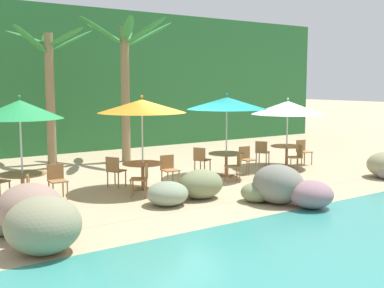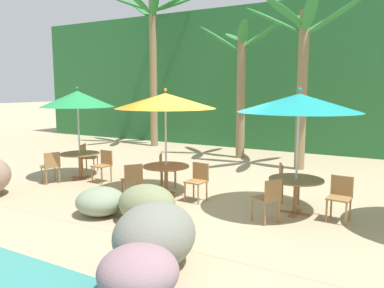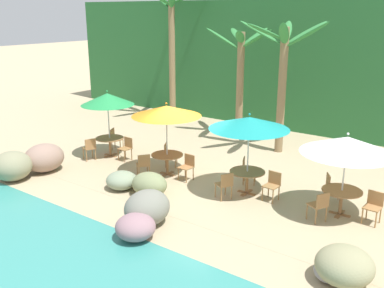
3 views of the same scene
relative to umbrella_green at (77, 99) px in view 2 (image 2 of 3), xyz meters
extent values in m
plane|color=tan|center=(4.23, -0.17, -2.27)|extent=(120.00, 120.00, 0.00)
cube|color=tan|center=(4.23, -0.17, -2.27)|extent=(18.00, 5.20, 0.01)
cube|color=#286633|center=(4.23, 8.83, 0.73)|extent=(28.00, 2.40, 6.00)
ellipsoid|color=slate|center=(5.05, -3.48, -1.80)|extent=(1.13, 1.33, 0.94)
ellipsoid|color=#77865C|center=(4.71, -3.07, -2.04)|extent=(0.70, 0.78, 0.46)
ellipsoid|color=#7A835A|center=(3.83, -2.00, -1.90)|extent=(1.16, 0.97, 0.74)
ellipsoid|color=gray|center=(5.35, -4.25, -1.95)|extent=(1.02, 1.02, 0.65)
ellipsoid|color=gray|center=(2.75, -2.13, -1.98)|extent=(1.00, 0.99, 0.57)
cylinder|color=silver|center=(0.00, 0.00, -1.08)|extent=(0.04, 0.04, 2.37)
cone|color=#238E47|center=(0.00, 0.00, 0.00)|extent=(2.03, 2.03, 0.45)
sphere|color=#238E47|center=(0.00, 0.00, 0.30)|extent=(0.07, 0.07, 0.07)
cube|color=olive|center=(0.00, 0.00, -2.26)|extent=(0.60, 0.12, 0.03)
cube|color=olive|center=(0.00, 0.00, -2.26)|extent=(0.12, 0.60, 0.03)
cylinder|color=olive|center=(0.00, 0.00, -1.90)|extent=(0.09, 0.09, 0.71)
cylinder|color=olive|center=(0.00, 0.00, -1.55)|extent=(1.10, 1.10, 0.03)
cylinder|color=#9E7042|center=(1.02, -0.23, -2.05)|extent=(0.04, 0.04, 0.45)
cylinder|color=#9E7042|center=(0.66, -0.21, -2.05)|extent=(0.04, 0.04, 0.45)
cylinder|color=#9E7042|center=(1.04, 0.12, -2.05)|extent=(0.04, 0.04, 0.45)
cylinder|color=#9E7042|center=(0.68, 0.14, -2.05)|extent=(0.04, 0.04, 0.45)
cube|color=#9E7042|center=(0.85, -0.05, -1.81)|extent=(0.44, 0.44, 0.03)
cube|color=#9E7042|center=(0.86, 0.15, -1.61)|extent=(0.42, 0.06, 0.42)
cylinder|color=#9E7042|center=(-0.29, 1.00, -2.05)|extent=(0.04, 0.04, 0.45)
cylinder|color=#9E7042|center=(-0.13, 0.68, -2.05)|extent=(0.04, 0.04, 0.45)
cylinder|color=#9E7042|center=(-0.61, 0.85, -2.05)|extent=(0.04, 0.04, 0.45)
cylinder|color=#9E7042|center=(-0.46, 0.52, -2.05)|extent=(0.04, 0.04, 0.45)
cube|color=#9E7042|center=(-0.37, 0.76, -1.81)|extent=(0.56, 0.56, 0.03)
cube|color=#9E7042|center=(-0.55, 0.68, -1.61)|extent=(0.22, 0.39, 0.42)
cylinder|color=#9E7042|center=(-0.54, -0.89, -2.05)|extent=(0.04, 0.04, 0.45)
cylinder|color=#9E7042|center=(-0.41, -0.56, -2.05)|extent=(0.04, 0.04, 0.45)
cylinder|color=#9E7042|center=(-0.21, -1.02, -2.05)|extent=(0.04, 0.04, 0.45)
cylinder|color=#9E7042|center=(-0.08, -0.69, -2.05)|extent=(0.04, 0.04, 0.45)
cube|color=#9E7042|center=(-0.31, -0.79, -1.81)|extent=(0.54, 0.54, 0.03)
cube|color=#9E7042|center=(-0.13, -0.86, -1.61)|extent=(0.19, 0.40, 0.42)
cylinder|color=silver|center=(3.13, -0.28, -1.08)|extent=(0.04, 0.04, 2.38)
cone|color=orange|center=(3.13, -0.28, 0.01)|extent=(2.37, 2.37, 0.35)
sphere|color=orange|center=(3.13, -0.28, 0.26)|extent=(0.07, 0.07, 0.07)
cube|color=olive|center=(3.13, -0.28, -2.26)|extent=(0.60, 0.12, 0.03)
cube|color=olive|center=(3.13, -0.28, -2.26)|extent=(0.12, 0.60, 0.03)
cylinder|color=olive|center=(3.13, -0.28, -1.90)|extent=(0.09, 0.09, 0.71)
cylinder|color=olive|center=(3.13, -0.28, -1.55)|extent=(1.10, 1.10, 0.03)
cylinder|color=#9E7042|center=(4.14, -0.53, -2.05)|extent=(0.04, 0.04, 0.45)
cylinder|color=#9E7042|center=(3.79, -0.51, -2.05)|extent=(0.04, 0.04, 0.45)
cylinder|color=#9E7042|center=(4.17, -0.17, -2.05)|extent=(0.04, 0.04, 0.45)
cylinder|color=#9E7042|center=(3.81, -0.15, -2.05)|extent=(0.04, 0.04, 0.45)
cube|color=#9E7042|center=(3.98, -0.34, -1.81)|extent=(0.45, 0.45, 0.03)
cube|color=#9E7042|center=(3.99, -0.14, -1.61)|extent=(0.42, 0.07, 0.42)
cylinder|color=#9E7042|center=(2.78, 0.70, -2.05)|extent=(0.04, 0.04, 0.45)
cylinder|color=#9E7042|center=(2.95, 0.39, -2.05)|extent=(0.04, 0.04, 0.45)
cylinder|color=#9E7042|center=(2.47, 0.53, -2.05)|extent=(0.04, 0.04, 0.45)
cylinder|color=#9E7042|center=(2.64, 0.21, -2.05)|extent=(0.04, 0.04, 0.45)
cube|color=#9E7042|center=(2.71, 0.46, -1.81)|extent=(0.57, 0.57, 0.03)
cube|color=#9E7042|center=(2.54, 0.36, -1.61)|extent=(0.24, 0.38, 0.42)
cylinder|color=#9E7042|center=(2.38, -1.00, -2.05)|extent=(0.04, 0.04, 0.45)
cylinder|color=#9E7042|center=(2.59, -0.72, -2.05)|extent=(0.04, 0.04, 0.45)
cylinder|color=#9E7042|center=(2.66, -1.22, -2.05)|extent=(0.04, 0.04, 0.45)
cylinder|color=#9E7042|center=(2.88, -0.93, -2.05)|extent=(0.04, 0.04, 0.45)
cube|color=#9E7042|center=(2.63, -0.97, -1.81)|extent=(0.59, 0.59, 0.03)
cube|color=#9E7042|center=(2.79, -1.08, -1.61)|extent=(0.28, 0.36, 0.42)
cylinder|color=silver|center=(6.18, -0.10, -1.08)|extent=(0.04, 0.04, 2.38)
cone|color=teal|center=(6.18, -0.10, 0.01)|extent=(2.44, 2.44, 0.37)
sphere|color=teal|center=(6.18, -0.10, 0.27)|extent=(0.07, 0.07, 0.07)
cube|color=olive|center=(6.18, -0.10, -2.26)|extent=(0.60, 0.12, 0.03)
cube|color=olive|center=(6.18, -0.10, -2.26)|extent=(0.12, 0.60, 0.03)
cylinder|color=olive|center=(6.18, -0.10, -1.90)|extent=(0.09, 0.09, 0.71)
cylinder|color=olive|center=(6.18, -0.10, -1.55)|extent=(1.10, 1.10, 0.03)
cylinder|color=#9E7042|center=(7.19, -0.34, -2.05)|extent=(0.04, 0.04, 0.45)
cylinder|color=#9E7042|center=(6.84, -0.32, -2.05)|extent=(0.04, 0.04, 0.45)
cylinder|color=#9E7042|center=(7.22, 0.02, -2.05)|extent=(0.04, 0.04, 0.45)
cylinder|color=#9E7042|center=(6.86, 0.04, -2.05)|extent=(0.04, 0.04, 0.45)
cube|color=#9E7042|center=(7.03, -0.15, -1.81)|extent=(0.45, 0.45, 0.03)
cube|color=#9E7042|center=(7.04, 0.05, -1.61)|extent=(0.42, 0.06, 0.42)
cylinder|color=#9E7042|center=(5.93, 0.92, -2.05)|extent=(0.04, 0.04, 0.45)
cylinder|color=#9E7042|center=(6.07, 0.59, -2.05)|extent=(0.04, 0.04, 0.45)
cylinder|color=#9E7042|center=(5.60, 0.77, -2.05)|extent=(0.04, 0.04, 0.45)
cylinder|color=#9E7042|center=(5.75, 0.45, -2.05)|extent=(0.04, 0.04, 0.45)
cube|color=#9E7042|center=(5.84, 0.68, -1.81)|extent=(0.55, 0.55, 0.03)
cube|color=#9E7042|center=(5.65, 0.60, -1.61)|extent=(0.20, 0.40, 0.42)
cylinder|color=#9E7042|center=(5.56, -0.94, -2.05)|extent=(0.04, 0.04, 0.45)
cylinder|color=#9E7042|center=(5.72, -0.62, -2.05)|extent=(0.04, 0.04, 0.45)
cylinder|color=#9E7042|center=(5.88, -1.10, -2.05)|extent=(0.04, 0.04, 0.45)
cylinder|color=#9E7042|center=(6.04, -0.78, -2.05)|extent=(0.04, 0.04, 0.45)
cube|color=#9E7042|center=(5.80, -0.86, -1.81)|extent=(0.56, 0.56, 0.03)
cube|color=#9E7042|center=(5.98, -0.95, -1.61)|extent=(0.22, 0.39, 0.42)
cylinder|color=olive|center=(-1.90, 6.33, 0.92)|extent=(0.32, 0.32, 6.37)
ellipsoid|color=#2D7A38|center=(-0.92, 6.50, 3.92)|extent=(1.95, 0.69, 0.81)
ellipsoid|color=#2D7A38|center=(-1.16, 7.00, 3.93)|extent=(1.66, 1.56, 0.80)
ellipsoid|color=#2D7A38|center=(-2.18, 7.28, 3.98)|extent=(0.90, 1.99, 0.61)
ellipsoid|color=#2D7A38|center=(-2.84, 6.65, 3.83)|extent=(1.80, 0.92, 1.12)
ellipsoid|color=#2D7A38|center=(-2.85, 6.01, 3.93)|extent=(1.94, 0.95, 0.77)
ellipsoid|color=#2D7A38|center=(-1.96, 5.33, 3.88)|extent=(0.47, 1.88, 0.95)
ellipsoid|color=#2D7A38|center=(-1.25, 5.57, 3.85)|extent=(1.46, 1.60, 1.07)
cylinder|color=olive|center=(2.63, 5.45, 0.04)|extent=(0.32, 0.32, 4.63)
ellipsoid|color=#2D7A38|center=(3.44, 5.31, 2.12)|extent=(1.56, 0.61, 0.87)
ellipsoid|color=#2D7A38|center=(2.86, 6.24, 2.13)|extent=(0.77, 1.58, 0.82)
ellipsoid|color=#2D7A38|center=(2.04, 6.02, 2.21)|extent=(1.40, 1.39, 0.59)
ellipsoid|color=#2D7A38|center=(1.88, 5.09, 2.08)|extent=(1.49, 0.96, 0.96)
ellipsoid|color=#2D7A38|center=(2.99, 4.70, 2.18)|extent=(1.02, 1.59, 0.67)
cylinder|color=olive|center=(5.09, 4.45, 0.19)|extent=(0.32, 0.32, 4.92)
ellipsoid|color=#2D7A38|center=(6.04, 4.26, 2.40)|extent=(1.80, 0.69, 1.03)
ellipsoid|color=#2D7A38|center=(5.62, 5.26, 2.43)|extent=(1.30, 1.71, 0.92)
ellipsoid|color=#2D7A38|center=(4.75, 5.36, 2.45)|extent=(0.98, 1.84, 0.86)
ellipsoid|color=#2D7A38|center=(4.13, 4.31, 2.42)|extent=(1.83, 0.62, 0.96)
ellipsoid|color=#2D7A38|center=(4.75, 3.54, 2.48)|extent=(1.00, 1.88, 0.74)
ellipsoid|color=#2D7A38|center=(5.45, 3.55, 2.43)|extent=(1.01, 1.82, 0.92)
camera|label=1|loc=(-3.38, -11.91, 0.62)|focal=46.52mm
camera|label=2|loc=(8.15, -7.80, 0.28)|focal=36.14mm
camera|label=3|loc=(12.32, -11.38, 3.21)|focal=41.12mm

